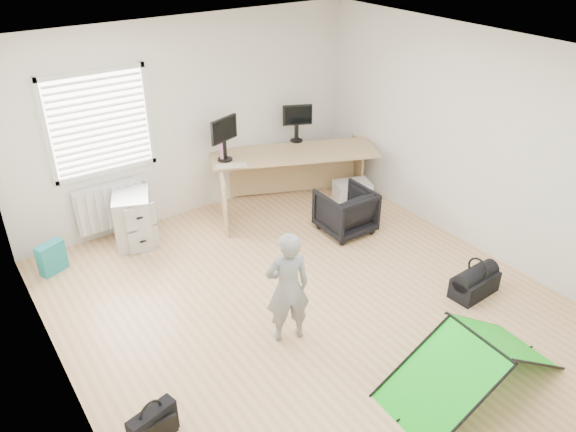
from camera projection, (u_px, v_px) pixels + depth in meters
ground at (308, 305)px, 6.21m from camera, size 5.50×5.50×0.00m
back_wall at (189, 120)px, 7.53m from camera, size 5.00×0.02×2.70m
window at (99, 124)px, 6.82m from camera, size 1.20×0.06×1.20m
radiator at (114, 205)px, 7.32m from camera, size 1.00×0.12×0.60m
desk at (294, 178)px, 8.15m from camera, size 2.47×1.62×0.81m
filing_cabinet at (134, 219)px, 7.20m from camera, size 0.63×0.72×0.70m
monitor_left at (224, 145)px, 7.60m from camera, size 0.48×0.25×0.45m
monitor_right at (297, 128)px, 8.23m from camera, size 0.43×0.26×0.41m
keyboard at (232, 166)px, 7.52m from camera, size 0.43×0.30×0.02m
thermos at (223, 150)px, 7.66m from camera, size 0.08×0.08×0.27m
office_chair at (345, 211)px, 7.48m from camera, size 0.67×0.68×0.61m
person at (288, 288)px, 5.47m from camera, size 0.52×0.42×1.23m
kite at (474, 360)px, 5.08m from camera, size 1.81×0.87×0.55m
storage_crate at (352, 191)px, 8.35m from camera, size 0.61×0.51×0.29m
tote_bag at (52, 258)px, 6.69m from camera, size 0.36×0.26×0.39m
laptop_bag at (153, 425)px, 4.59m from camera, size 0.44×0.23×0.32m
duffel_bag at (474, 285)px, 6.33m from camera, size 0.59×0.32×0.25m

